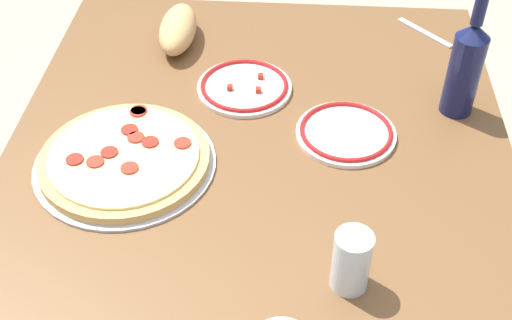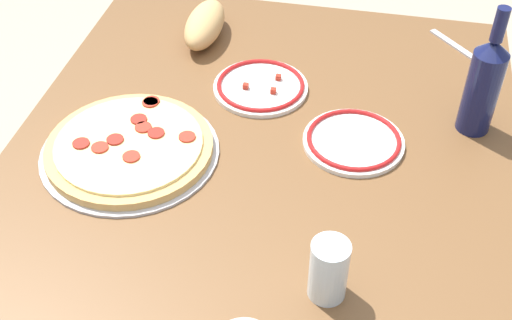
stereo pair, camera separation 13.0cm
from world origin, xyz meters
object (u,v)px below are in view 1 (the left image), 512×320
Objects in this scene: water_glass at (351,261)px; side_plate_near at (346,132)px; dining_table at (256,206)px; wine_bottle at (465,67)px; pepperoni_pizza at (125,158)px; side_plate_far at (244,87)px; bread_loaf at (178,29)px.

side_plate_near is (0.38, -0.01, -0.05)m from water_glass.
side_plate_near reaches higher than dining_table.
side_plate_near is (0.12, -0.18, 0.11)m from dining_table.
side_plate_near is at bearing 113.59° from wine_bottle.
water_glass is at bearing -121.55° from pepperoni_pizza.
dining_table is at bearing -170.40° from side_plate_far.
side_plate_far is (0.26, -0.22, -0.01)m from pepperoni_pizza.
water_glass reaches higher than dining_table.
pepperoni_pizza is 0.34m from side_plate_far.
bread_loaf is at bearing 50.79° from side_plate_near.
wine_bottle is at bearing -95.02° from side_plate_far.
dining_table is 6.44× the size of bread_loaf.
bread_loaf reaches higher than side_plate_far.
pepperoni_pizza is 1.75× the size of bread_loaf.
pepperoni_pizza is 1.69× the size of side_plate_far.
side_plate_near is at bearing -122.99° from side_plate_far.
bread_loaf is at bearing 70.82° from wine_bottle.
pepperoni_pizza is at bearing 108.07° from wine_bottle.
side_plate_far is at bearing 9.60° from dining_table.
water_glass is 0.57m from side_plate_far.
wine_bottle is 2.47× the size of water_glass.
side_plate_near is at bearing -75.11° from pepperoni_pizza.
water_glass is 0.55× the size of side_plate_near.
side_plate_far is at bearing 84.98° from wine_bottle.
side_plate_far is at bearing 22.41° from water_glass.
bread_loaf reaches higher than pepperoni_pizza.
side_plate_far is at bearing -135.74° from bread_loaf.
water_glass is at bearing 179.02° from side_plate_near.
side_plate_far is 0.26m from bread_loaf.
wine_bottle reaches higher than side_plate_far.
side_plate_far is (0.15, 0.22, 0.00)m from side_plate_near.
wine_bottle is 1.32× the size of side_plate_far.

